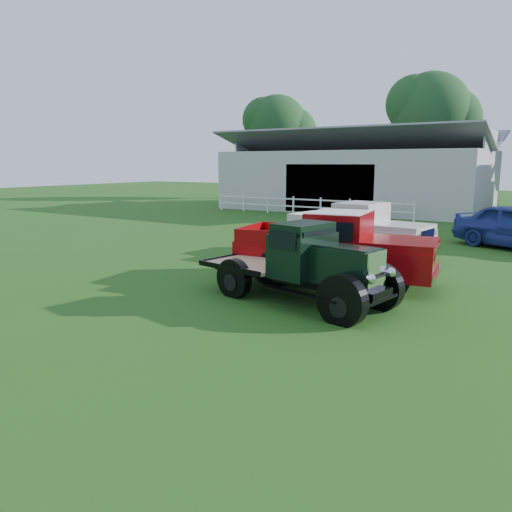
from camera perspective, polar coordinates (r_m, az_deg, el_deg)
The scene contains 8 objects.
ground at distance 12.12m, azimuth -3.90°, elevation -5.67°, with size 120.00×120.00×0.00m, color #205113.
shed_left at distance 37.97m, azimuth 11.45°, elevation 9.50°, with size 18.80×10.20×5.60m, color #A4A4A4, non-canonical shape.
fence_rail at distance 33.03m, azimuth 5.82°, elevation 5.70°, with size 14.20×0.16×1.20m, color white, non-canonical shape.
tree_a at distance 49.17m, azimuth 2.40°, elevation 12.76°, with size 6.30×6.30×10.50m, color #1C471D, non-canonical shape.
tree_b at distance 44.73m, azimuth 19.16°, elevation 13.06°, with size 6.90×6.90×11.50m, color #1C471D, non-canonical shape.
vintage_flatbed at distance 12.25m, azimuth 4.96°, elevation -0.75°, with size 4.99×1.98×1.98m, color black, non-canonical shape.
red_pickup at distance 14.30m, azimuth 9.01°, elevation 1.00°, with size 5.69×2.19×2.07m, color maroon, non-canonical shape.
white_pickup at distance 18.53m, azimuth 11.57°, elevation 2.90°, with size 5.30×2.06×1.95m, color beige, non-canonical shape.
Camera 1 is at (7.00, -9.30, 3.39)m, focal length 35.00 mm.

